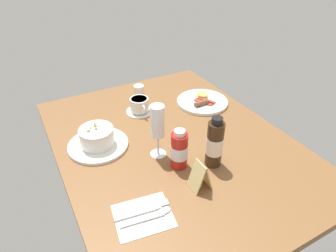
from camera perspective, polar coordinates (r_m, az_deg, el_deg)
ground_plane at (r=114.85cm, az=1.00°, el=-3.56°), size 110.00×84.00×3.00cm
porridge_bowl at (r=112.42cm, az=-13.48°, el=-2.39°), size 22.33×22.33×8.62cm
cutlery_setting at (r=88.42cm, az=-4.50°, el=-16.71°), size 15.84×18.02×0.90cm
coffee_cup at (r=130.87cm, az=-5.52°, el=3.94°), size 12.92×12.05×6.72cm
creamer_jug at (r=145.21cm, az=-5.67°, el=6.88°), size 5.15×5.64×5.67cm
wine_glass at (r=100.11cm, az=-2.03°, el=0.44°), size 5.85×5.85×20.14cm
sauce_bottle_brown at (r=99.77cm, az=8.97°, el=-3.38°), size 5.73×5.73×18.87cm
sauce_bottle_red at (r=99.07cm, az=2.17°, el=-4.65°), size 5.86×5.86×14.62cm
breakfast_plate at (r=139.31cm, az=6.64°, el=4.76°), size 23.55×23.55×3.70cm
menu_card at (r=93.12cm, az=6.24°, el=-9.44°), size 5.65×6.18×9.74cm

